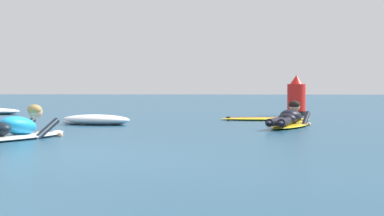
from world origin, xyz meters
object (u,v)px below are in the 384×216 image
Objects in this scene: surfer_near at (12,130)px; drifting_surfboard at (264,119)px; surfer_far at (289,120)px; channel_marker_buoy at (296,99)px.

surfer_near reaches higher than drifting_surfboard.
surfer_far is at bearing 41.58° from surfer_near.
surfer_near is 1.27× the size of drifting_surfboard.
channel_marker_buoy reaches higher than surfer_near.
surfer_near is 7.32m from drifting_surfboard.
surfer_near is 10.32m from channel_marker_buoy.
surfer_near is 5.41m from surfer_far.
surfer_far is at bearing -94.33° from channel_marker_buoy.
surfer_near is 1.01× the size of surfer_far.
surfer_near is at bearing -138.42° from surfer_far.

